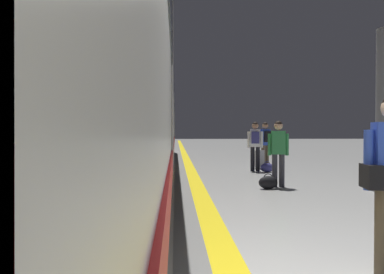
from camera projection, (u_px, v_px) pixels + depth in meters
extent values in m
cube|color=yellow|center=(191.00, 172.00, 11.96)|extent=(0.36, 80.00, 0.01)
cube|color=slate|center=(183.00, 172.00, 11.95)|extent=(0.53, 80.00, 0.01)
cube|color=#38383D|center=(113.00, 172.00, 8.79)|extent=(2.67, 26.99, 0.70)
cube|color=silver|center=(113.00, 97.00, 8.76)|extent=(2.90, 28.11, 2.90)
cylinder|color=silver|center=(113.00, 39.00, 8.74)|extent=(2.84, 27.55, 2.84)
cube|color=black|center=(113.00, 83.00, 8.76)|extent=(2.93, 26.43, 0.80)
cube|color=red|center=(113.00, 145.00, 8.78)|extent=(2.94, 27.55, 0.24)
cone|color=silver|center=(153.00, 123.00, 24.10)|extent=(2.75, 2.60, 2.75)
cube|color=gray|center=(173.00, 87.00, 4.62)|extent=(0.02, 0.90, 2.00)
cube|color=gray|center=(174.00, 118.00, 15.15)|extent=(0.02, 0.90, 2.00)
cylinder|color=brown|center=(382.00, 232.00, 3.35)|extent=(0.14, 0.14, 0.83)
cylinder|color=blue|center=(369.00, 160.00, 3.35)|extent=(0.09, 0.09, 0.55)
cube|color=black|center=(372.00, 176.00, 3.33)|extent=(0.18, 0.30, 0.22)
cylinder|color=#383842|center=(275.00, 171.00, 8.76)|extent=(0.13, 0.13, 0.79)
cylinder|color=#383842|center=(282.00, 171.00, 8.74)|extent=(0.13, 0.13, 0.79)
cube|color=#338C4C|center=(278.00, 143.00, 8.74)|extent=(0.34, 0.23, 0.56)
cylinder|color=#338C4C|center=(270.00, 144.00, 8.77)|extent=(0.08, 0.08, 0.52)
cylinder|color=#338C4C|center=(287.00, 145.00, 8.73)|extent=(0.08, 0.08, 0.52)
sphere|color=tan|center=(278.00, 126.00, 8.73)|extent=(0.21, 0.21, 0.21)
sphere|color=black|center=(278.00, 125.00, 8.73)|extent=(0.19, 0.19, 0.19)
ellipsoid|color=black|center=(268.00, 183.00, 8.44)|extent=(0.44, 0.26, 0.30)
torus|color=black|center=(268.00, 178.00, 8.44)|extent=(0.22, 0.02, 0.22)
cylinder|color=black|center=(252.00, 159.00, 12.19)|extent=(0.14, 0.14, 0.82)
cylinder|color=black|center=(258.00, 159.00, 12.16)|extent=(0.14, 0.14, 0.82)
cube|color=silver|center=(255.00, 138.00, 12.16)|extent=(0.36, 0.25, 0.58)
cylinder|color=silver|center=(249.00, 140.00, 12.20)|extent=(0.09, 0.09, 0.54)
cylinder|color=silver|center=(262.00, 140.00, 12.14)|extent=(0.09, 0.09, 0.54)
sphere|color=#A37556|center=(255.00, 126.00, 12.16)|extent=(0.21, 0.21, 0.21)
sphere|color=black|center=(255.00, 125.00, 12.15)|extent=(0.20, 0.20, 0.20)
cube|color=navy|center=(255.00, 138.00, 12.02)|extent=(0.27, 0.18, 0.39)
ellipsoid|color=navy|center=(267.00, 168.00, 11.86)|extent=(0.44, 0.26, 0.30)
torus|color=navy|center=(267.00, 165.00, 11.86)|extent=(0.22, 0.02, 0.22)
cylinder|color=brown|center=(263.00, 157.00, 13.31)|extent=(0.14, 0.14, 0.82)
cylinder|color=brown|center=(267.00, 156.00, 13.39)|extent=(0.14, 0.14, 0.82)
cube|color=blue|center=(265.00, 137.00, 13.34)|extent=(0.38, 0.31, 0.59)
cylinder|color=blue|center=(260.00, 139.00, 13.26)|extent=(0.09, 0.09, 0.55)
cylinder|color=blue|center=(270.00, 138.00, 13.44)|extent=(0.09, 0.09, 0.55)
sphere|color=#A37556|center=(265.00, 126.00, 13.33)|extent=(0.22, 0.22, 0.22)
sphere|color=black|center=(265.00, 125.00, 13.33)|extent=(0.20, 0.20, 0.20)
cube|color=black|center=(268.00, 137.00, 13.21)|extent=(0.29, 0.23, 0.39)
cube|color=#9E9EA3|center=(258.00, 158.00, 13.03)|extent=(0.44, 0.38, 0.61)
cube|color=#9E9EA3|center=(256.00, 160.00, 13.13)|extent=(0.28, 0.16, 0.33)
cylinder|color=black|center=(257.00, 168.00, 12.90)|extent=(0.05, 0.06, 0.06)
cylinder|color=black|center=(263.00, 168.00, 13.05)|extent=(0.05, 0.06, 0.06)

